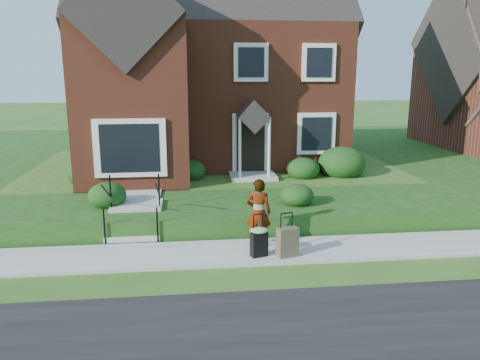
{
  "coord_description": "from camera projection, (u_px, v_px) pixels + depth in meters",
  "views": [
    {
      "loc": [
        -1.04,
        -10.51,
        4.27
      ],
      "look_at": [
        0.37,
        2.0,
        1.36
      ],
      "focal_mm": 35.0,
      "sensor_mm": 36.0,
      "label": 1
    }
  ],
  "objects": [
    {
      "name": "suitcase_black",
      "position": [
        259.0,
        240.0,
        10.83
      ],
      "size": [
        0.5,
        0.45,
        1.02
      ],
      "rotation": [
        0.0,
        0.0,
        0.3
      ],
      "color": "black",
      "rests_on": "sidewalk"
    },
    {
      "name": "main_house",
      "position": [
        205.0,
        48.0,
        19.34
      ],
      "size": [
        10.4,
        10.2,
        9.4
      ],
      "color": "brown",
      "rests_on": "terrace"
    },
    {
      "name": "suitcase_olive",
      "position": [
        288.0,
        242.0,
        10.84
      ],
      "size": [
        0.53,
        0.37,
        1.04
      ],
      "rotation": [
        0.0,
        0.0,
        0.24
      ],
      "color": "#4D4433",
      "rests_on": "sidewalk"
    },
    {
      "name": "walkway",
      "position": [
        145.0,
        183.0,
        15.67
      ],
      "size": [
        1.2,
        6.0,
        0.06
      ],
      "primitive_type": "cube",
      "color": "#9E9B93",
      "rests_on": "terrace"
    },
    {
      "name": "terrace",
      "position": [
        295.0,
        158.0,
        22.17
      ],
      "size": [
        44.0,
        20.0,
        0.6
      ],
      "primitive_type": "cube",
      "color": "#133C10",
      "rests_on": "ground"
    },
    {
      "name": "sidewalk",
      "position": [
        234.0,
        253.0,
        11.24
      ],
      "size": [
        60.0,
        1.6,
        0.08
      ],
      "primitive_type": "cube",
      "color": "#9E9B93",
      "rests_on": "ground"
    },
    {
      "name": "front_steps",
      "position": [
        135.0,
        216.0,
        12.65
      ],
      "size": [
        1.4,
        2.02,
        1.5
      ],
      "color": "#9E9B93",
      "rests_on": "ground"
    },
    {
      "name": "woman",
      "position": [
        258.0,
        212.0,
        11.42
      ],
      "size": [
        0.68,
        0.52,
        1.69
      ],
      "primitive_type": "imported",
      "rotation": [
        0.0,
        0.0,
        2.95
      ],
      "color": "#999999",
      "rests_on": "sidewalk"
    },
    {
      "name": "foundation_shrubs",
      "position": [
        246.0,
        168.0,
        15.93
      ],
      "size": [
        10.46,
        4.81,
        1.19
      ],
      "color": "#143610",
      "rests_on": "terrace"
    },
    {
      "name": "ground",
      "position": [
        234.0,
        254.0,
        11.25
      ],
      "size": [
        120.0,
        120.0,
        0.0
      ],
      "primitive_type": "plane",
      "color": "#2D5119",
      "rests_on": "ground"
    }
  ]
}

